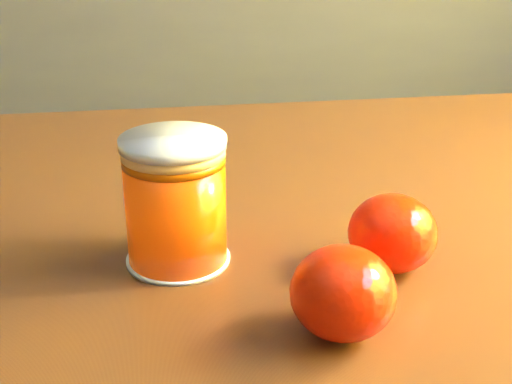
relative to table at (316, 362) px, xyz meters
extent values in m
cube|color=#5B3216|center=(0.00, 0.00, 0.08)|extent=(1.04, 0.73, 0.04)
cylinder|color=#FF4705|center=(-0.10, -0.01, 0.14)|extent=(0.07, 0.07, 0.08)
cylinder|color=#FFC668|center=(-0.10, -0.01, 0.18)|extent=(0.07, 0.07, 0.01)
cylinder|color=silver|center=(-0.10, -0.01, 0.18)|extent=(0.07, 0.07, 0.00)
ellipsoid|color=red|center=(-0.01, -0.10, 0.12)|extent=(0.07, 0.07, 0.05)
ellipsoid|color=red|center=(0.04, -0.03, 0.12)|extent=(0.06, 0.06, 0.05)
camera|label=1|loc=(-0.10, -0.43, 0.33)|focal=50.00mm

